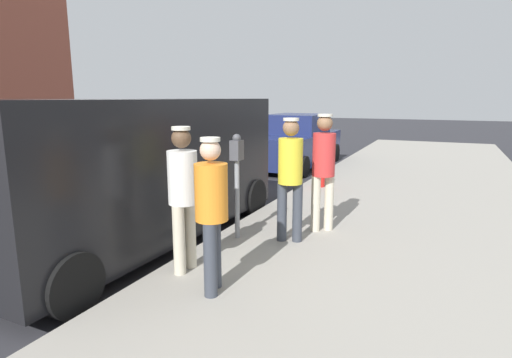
{
  "coord_description": "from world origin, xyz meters",
  "views": [
    {
      "loc": [
        4.03,
        -4.96,
        2.17
      ],
      "look_at": [
        1.65,
        0.24,
        1.05
      ],
      "focal_mm": 29.18,
      "sensor_mm": 36.0,
      "label": 1
    }
  ],
  "objects_px": {
    "pedestrian_in_orange": "(212,206)",
    "pedestrian_in_white": "(183,190)",
    "fire_hydrant": "(320,169)",
    "pedestrian_in_yellow": "(290,172)",
    "parked_sedan_ahead": "(295,143)",
    "pedestrian_in_red": "(324,164)",
    "parking_meter_near": "(237,168)",
    "parked_van": "(135,167)"
  },
  "relations": [
    {
      "from": "parking_meter_near",
      "to": "pedestrian_in_red",
      "type": "relative_size",
      "value": 0.85
    },
    {
      "from": "pedestrian_in_white",
      "to": "pedestrian_in_yellow",
      "type": "distance_m",
      "value": 1.68
    },
    {
      "from": "pedestrian_in_white",
      "to": "parked_sedan_ahead",
      "type": "bearing_deg",
      "value": 100.89
    },
    {
      "from": "parked_sedan_ahead",
      "to": "fire_hydrant",
      "type": "distance_m",
      "value": 3.79
    },
    {
      "from": "parking_meter_near",
      "to": "parked_sedan_ahead",
      "type": "xyz_separation_m",
      "value": [
        -1.68,
        7.31,
        -0.43
      ]
    },
    {
      "from": "parked_van",
      "to": "pedestrian_in_orange",
      "type": "bearing_deg",
      "value": -31.26
    },
    {
      "from": "parked_sedan_ahead",
      "to": "pedestrian_in_white",
      "type": "bearing_deg",
      "value": -79.11
    },
    {
      "from": "pedestrian_in_yellow",
      "to": "pedestrian_in_orange",
      "type": "bearing_deg",
      "value": -95.89
    },
    {
      "from": "parked_van",
      "to": "parked_sedan_ahead",
      "type": "xyz_separation_m",
      "value": [
        -0.18,
        7.7,
        -0.41
      ]
    },
    {
      "from": "pedestrian_in_orange",
      "to": "parked_sedan_ahead",
      "type": "relative_size",
      "value": 0.37
    },
    {
      "from": "pedestrian_in_white",
      "to": "pedestrian_in_orange",
      "type": "height_order",
      "value": "pedestrian_in_white"
    },
    {
      "from": "pedestrian_in_red",
      "to": "parked_van",
      "type": "bearing_deg",
      "value": -153.82
    },
    {
      "from": "parked_van",
      "to": "parked_sedan_ahead",
      "type": "relative_size",
      "value": 1.18
    },
    {
      "from": "pedestrian_in_red",
      "to": "parked_van",
      "type": "distance_m",
      "value": 2.82
    },
    {
      "from": "parking_meter_near",
      "to": "fire_hydrant",
      "type": "height_order",
      "value": "parking_meter_near"
    },
    {
      "from": "pedestrian_in_red",
      "to": "parked_sedan_ahead",
      "type": "relative_size",
      "value": 0.4
    },
    {
      "from": "parking_meter_near",
      "to": "pedestrian_in_red",
      "type": "bearing_deg",
      "value": 39.41
    },
    {
      "from": "pedestrian_in_red",
      "to": "fire_hydrant",
      "type": "relative_size",
      "value": 2.08
    },
    {
      "from": "pedestrian_in_yellow",
      "to": "parked_sedan_ahead",
      "type": "relative_size",
      "value": 0.4
    },
    {
      "from": "parked_van",
      "to": "pedestrian_in_white",
      "type": "bearing_deg",
      "value": -31.65
    },
    {
      "from": "parking_meter_near",
      "to": "pedestrian_in_white",
      "type": "height_order",
      "value": "pedestrian_in_white"
    },
    {
      "from": "fire_hydrant",
      "to": "pedestrian_in_yellow",
      "type": "bearing_deg",
      "value": -80.36
    },
    {
      "from": "pedestrian_in_white",
      "to": "pedestrian_in_orange",
      "type": "distance_m",
      "value": 0.67
    },
    {
      "from": "parking_meter_near",
      "to": "pedestrian_in_orange",
      "type": "height_order",
      "value": "pedestrian_in_orange"
    },
    {
      "from": "pedestrian_in_orange",
      "to": "pedestrian_in_white",
      "type": "bearing_deg",
      "value": 149.76
    },
    {
      "from": "pedestrian_in_orange",
      "to": "pedestrian_in_red",
      "type": "bearing_deg",
      "value": 79.15
    },
    {
      "from": "parking_meter_near",
      "to": "parked_sedan_ahead",
      "type": "relative_size",
      "value": 0.34
    },
    {
      "from": "pedestrian_in_red",
      "to": "fire_hydrant",
      "type": "height_order",
      "value": "pedestrian_in_red"
    },
    {
      "from": "fire_hydrant",
      "to": "pedestrian_in_white",
      "type": "bearing_deg",
      "value": -91.34
    },
    {
      "from": "parking_meter_near",
      "to": "pedestrian_in_yellow",
      "type": "relative_size",
      "value": 0.87
    },
    {
      "from": "pedestrian_in_yellow",
      "to": "parked_sedan_ahead",
      "type": "height_order",
      "value": "pedestrian_in_yellow"
    },
    {
      "from": "pedestrian_in_white",
      "to": "fire_hydrant",
      "type": "height_order",
      "value": "pedestrian_in_white"
    },
    {
      "from": "pedestrian_in_white",
      "to": "pedestrian_in_yellow",
      "type": "relative_size",
      "value": 0.97
    },
    {
      "from": "parked_sedan_ahead",
      "to": "parking_meter_near",
      "type": "bearing_deg",
      "value": -77.05
    },
    {
      "from": "pedestrian_in_orange",
      "to": "pedestrian_in_red",
      "type": "height_order",
      "value": "pedestrian_in_red"
    },
    {
      "from": "pedestrian_in_orange",
      "to": "parked_van",
      "type": "height_order",
      "value": "parked_van"
    },
    {
      "from": "pedestrian_in_orange",
      "to": "fire_hydrant",
      "type": "bearing_deg",
      "value": 94.62
    },
    {
      "from": "parking_meter_near",
      "to": "parked_sedan_ahead",
      "type": "bearing_deg",
      "value": 102.95
    },
    {
      "from": "pedestrian_in_red",
      "to": "parked_sedan_ahead",
      "type": "xyz_separation_m",
      "value": [
        -2.71,
        6.46,
        -0.43
      ]
    },
    {
      "from": "pedestrian_in_yellow",
      "to": "parked_sedan_ahead",
      "type": "bearing_deg",
      "value": 108.77
    },
    {
      "from": "parked_sedan_ahead",
      "to": "fire_hydrant",
      "type": "relative_size",
      "value": 5.15
    },
    {
      "from": "parking_meter_near",
      "to": "fire_hydrant",
      "type": "xyz_separation_m",
      "value": [
        0.1,
        3.96,
        -0.61
      ]
    }
  ]
}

